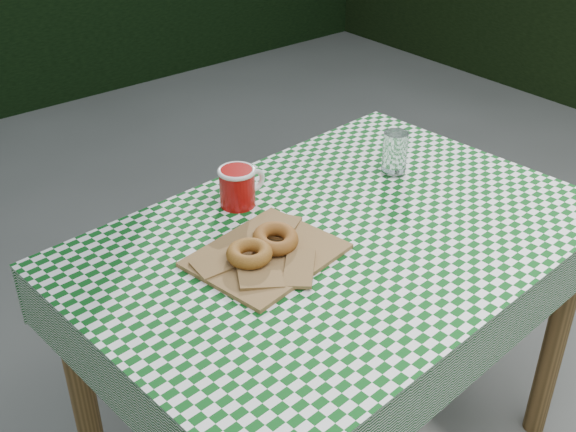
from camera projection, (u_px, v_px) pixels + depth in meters
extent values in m
cube|color=brown|center=(335.00, 361.00, 1.79)|extent=(1.22, 0.87, 0.75)
cube|color=#0B4814|center=(340.00, 235.00, 1.59)|extent=(1.24, 0.89, 0.01)
cube|color=olive|center=(266.00, 254.00, 1.50)|extent=(0.34, 0.29, 0.02)
torus|color=#92601E|center=(249.00, 253.00, 1.47)|extent=(0.12, 0.12, 0.03)
torus|color=brown|center=(276.00, 239.00, 1.51)|extent=(0.12, 0.12, 0.03)
cylinder|color=white|center=(395.00, 153.00, 1.81)|extent=(0.07, 0.07, 0.11)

